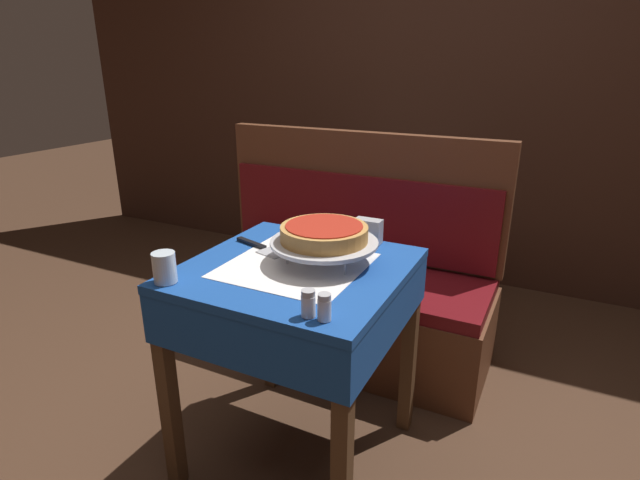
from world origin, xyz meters
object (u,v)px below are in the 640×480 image
dining_table_rear (383,192)px  pizza_pan_stand (324,243)px  dining_table_front (296,298)px  condiment_caddy (379,165)px  salt_shaker (308,303)px  pizza_server (262,247)px  water_glass_near (164,267)px  pepper_shaker (324,307)px  deep_dish_pizza (324,233)px  booth_bench (343,292)px  napkin_holder (368,231)px

dining_table_rear → pizza_pan_stand: bearing=-78.1°
dining_table_front → condiment_caddy: (-0.27, 1.53, 0.16)m
salt_shaker → pizza_server: bearing=136.2°
water_glass_near → pepper_shaker: water_glass_near is taller
deep_dish_pizza → water_glass_near: 0.51m
pizza_pan_stand → deep_dish_pizza: bearing=-45.0°
booth_bench → dining_table_rear: bearing=95.6°
dining_table_rear → pizza_pan_stand: 1.49m
dining_table_front → pizza_server: pizza_server is taller
napkin_holder → deep_dish_pizza: bearing=-104.4°
napkin_holder → dining_table_front: bearing=-113.7°
booth_bench → pizza_server: size_ratio=5.81×
deep_dish_pizza → condiment_caddy: (-0.34, 1.46, -0.07)m
booth_bench → water_glass_near: bearing=-97.2°
dining_table_front → booth_bench: (-0.16, 0.75, -0.34)m
water_glass_near → deep_dish_pizza: bearing=44.6°
dining_table_front → dining_table_rear: (-0.23, 1.51, -0.00)m
pizza_pan_stand → deep_dish_pizza: size_ratio=1.24×
pizza_server → pizza_pan_stand: bearing=-3.3°
dining_table_front → condiment_caddy: size_ratio=5.14×
booth_bench → napkin_holder: booth_bench is taller
salt_shaker → pepper_shaker: (0.05, 0.00, -0.00)m
dining_table_front → napkin_holder: napkin_holder is taller
water_glass_near → salt_shaker: 0.49m
dining_table_front → water_glass_near: bearing=-134.7°
water_glass_near → pizza_server: bearing=74.1°
pizza_server → salt_shaker: 0.53m
booth_bench → pizza_pan_stand: bearing=-71.5°
pizza_server → napkin_holder: (0.32, 0.23, 0.04)m
pepper_shaker → water_glass_near: bearing=-179.5°
booth_bench → pizza_pan_stand: booth_bench is taller
condiment_caddy → deep_dish_pizza: bearing=-76.8°
dining_table_rear → pizza_pan_stand: size_ratio=2.15×
salt_shaker → pepper_shaker: size_ratio=1.01×
dining_table_front → dining_table_rear: bearing=98.8°
dining_table_rear → pizza_server: pizza_server is taller
dining_table_front → salt_shaker: 0.39m
deep_dish_pizza → napkin_holder: 0.26m
dining_table_front → water_glass_near: water_glass_near is taller
booth_bench → water_glass_near: booth_bench is taller
pizza_pan_stand → dining_table_rear: bearing=101.9°
water_glass_near → napkin_holder: water_glass_near is taller
pizza_server → pepper_shaker: pepper_shaker is taller
booth_bench → pepper_shaker: bearing=-68.8°
pizza_server → napkin_holder: size_ratio=2.49×
booth_bench → deep_dish_pizza: (0.23, -0.69, 0.57)m
dining_table_rear → salt_shaker: 1.86m
deep_dish_pizza → pepper_shaker: size_ratio=3.90×
pizza_pan_stand → dining_table_front: bearing=-138.4°
water_glass_near → condiment_caddy: bearing=89.4°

